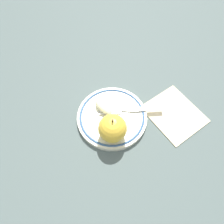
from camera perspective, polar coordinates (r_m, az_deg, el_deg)
The scene contains 6 objects.
ground_plane at distance 0.62m, azimuth 1.48°, elevation -2.09°, with size 2.00×2.00×0.00m, color #455350.
plate at distance 0.61m, azimuth -0.00°, elevation -1.32°, with size 0.20×0.20×0.02m.
apple_red_whole at distance 0.55m, azimuth 0.15°, elevation -4.31°, with size 0.07×0.07×0.08m.
apple_slice_front at distance 0.61m, azimuth -2.26°, elevation 1.22°, with size 0.06×0.03×0.02m, color beige.
fork at distance 0.62m, azimuth 5.43°, elevation 0.94°, with size 0.18×0.06×0.00m.
napkin_folded at distance 0.65m, azimuth 16.00°, elevation -0.45°, with size 0.13×0.15×0.01m, color beige.
Camera 1 is at (-0.10, -0.27, 0.55)m, focal length 35.00 mm.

